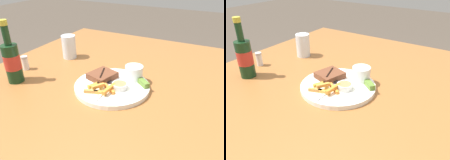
% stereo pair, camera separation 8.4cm
% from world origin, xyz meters
% --- Properties ---
extents(dining_table, '(1.38, 1.19, 0.76)m').
position_xyz_m(dining_table, '(0.00, 0.00, 0.69)').
color(dining_table, '#935B2D').
rests_on(dining_table, ground_plane).
extents(dinner_plate, '(0.29, 0.29, 0.02)m').
position_xyz_m(dinner_plate, '(0.00, 0.00, 0.77)').
color(dinner_plate, white).
rests_on(dinner_plate, dining_table).
extents(steak_portion, '(0.12, 0.11, 0.03)m').
position_xyz_m(steak_portion, '(0.03, 0.06, 0.79)').
color(steak_portion, brown).
rests_on(steak_portion, dinner_plate).
extents(fries_pile, '(0.11, 0.12, 0.02)m').
position_xyz_m(fries_pile, '(-0.05, 0.02, 0.79)').
color(fries_pile, gold).
rests_on(fries_pile, dinner_plate).
extents(coleslaw_cup, '(0.07, 0.07, 0.06)m').
position_xyz_m(coleslaw_cup, '(0.08, -0.06, 0.81)').
color(coleslaw_cup, white).
rests_on(coleslaw_cup, dinner_plate).
extents(dipping_sauce_cup, '(0.06, 0.06, 0.02)m').
position_xyz_m(dipping_sauce_cup, '(-0.01, -0.04, 0.79)').
color(dipping_sauce_cup, silver).
rests_on(dipping_sauce_cup, dinner_plate).
extents(pickle_spear, '(0.05, 0.06, 0.02)m').
position_xyz_m(pickle_spear, '(0.05, -0.11, 0.79)').
color(pickle_spear, '#567A2D').
rests_on(pickle_spear, dinner_plate).
extents(fork_utensil, '(0.13, 0.01, 0.00)m').
position_xyz_m(fork_utensil, '(-0.08, -0.00, 0.78)').
color(fork_utensil, '#B7B7BC').
rests_on(fork_utensil, dinner_plate).
extents(knife_utensil, '(0.04, 0.17, 0.01)m').
position_xyz_m(knife_utensil, '(0.00, 0.04, 0.78)').
color(knife_utensil, '#B7B7BC').
rests_on(knife_utensil, dinner_plate).
extents(beer_bottle, '(0.06, 0.06, 0.25)m').
position_xyz_m(beer_bottle, '(-0.13, 0.38, 0.85)').
color(beer_bottle, '#143319').
rests_on(beer_bottle, dining_table).
extents(drinking_glass, '(0.07, 0.07, 0.12)m').
position_xyz_m(drinking_glass, '(0.18, 0.34, 0.82)').
color(drinking_glass, silver).
rests_on(drinking_glass, dining_table).
extents(salt_shaker, '(0.03, 0.03, 0.07)m').
position_xyz_m(salt_shaker, '(-0.03, 0.43, 0.80)').
color(salt_shaker, white).
rests_on(salt_shaker, dining_table).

